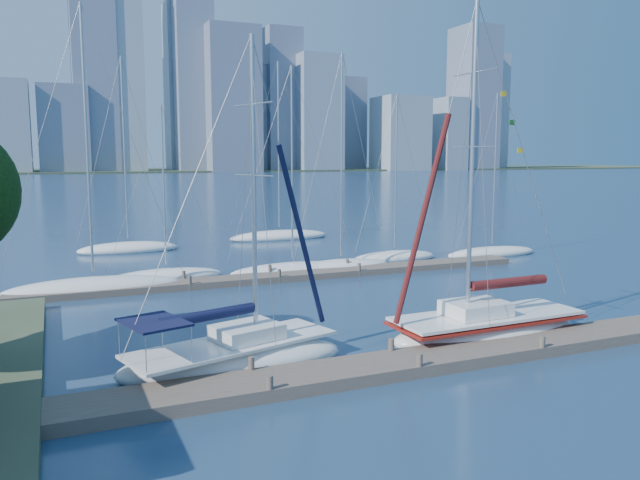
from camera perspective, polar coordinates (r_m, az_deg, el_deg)
name	(u,v)px	position (r m, az deg, el deg)	size (l,w,h in m)	color
ground	(405,369)	(21.27, 7.73, -11.65)	(700.00, 700.00, 0.00)	#182D4D
near_dock	(405,364)	(21.21, 7.74, -11.14)	(26.00, 2.00, 0.40)	brown
far_dock	(291,276)	(36.07, -2.67, -3.30)	(30.00, 1.80, 0.36)	brown
far_shore	(74,171)	(337.41, -21.61, 5.85)	(800.00, 100.00, 1.50)	#38472D
sailboat_navy	(233,342)	(21.09, -7.93, -9.20)	(8.03, 4.50, 11.42)	white
sailboat_maroon	(487,312)	(25.07, 15.03, -6.41)	(8.31, 2.89, 13.16)	white
bg_boat_0	(94,287)	(34.40, -19.97, -4.10)	(9.16, 3.36, 14.91)	white
bg_boat_1	(167,276)	(36.93, -13.85, -3.21)	(6.65, 2.61, 10.16)	white
bg_boat_2	(293,270)	(37.75, -2.52, -2.72)	(8.09, 3.39, 12.62)	white
bg_boat_3	(341,266)	(38.86, 1.94, -2.39)	(6.80, 2.69, 13.54)	white
bg_boat_4	(395,257)	(42.79, 6.83, -1.55)	(6.40, 2.50, 11.44)	white
bg_boat_5	(492,253)	(46.17, 15.43, -1.12)	(7.67, 3.54, 11.72)	white
bg_boat_6	(128,248)	(48.43, -17.12, -0.71)	(7.53, 3.56, 14.53)	white
bg_boat_7	(279,236)	(53.58, -3.74, 0.37)	(8.79, 2.53, 15.25)	white
skyline	(109,92)	(310.27, -18.71, 12.66)	(502.77, 51.31, 117.75)	#7E92A3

